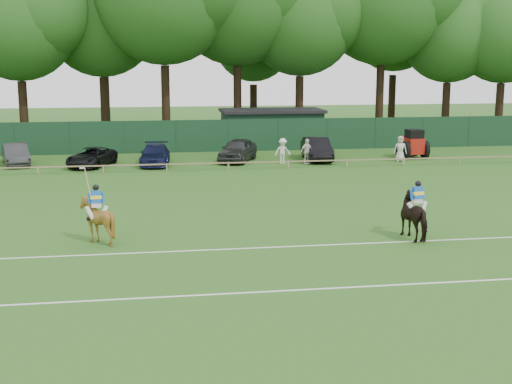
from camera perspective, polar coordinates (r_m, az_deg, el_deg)
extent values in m
plane|color=#1E4C14|center=(27.17, -0.07, -4.12)|extent=(160.00, 160.00, 0.00)
imported|color=black|center=(28.14, 13.24, -1.97)|extent=(1.34, 2.31, 1.84)
imported|color=brown|center=(27.49, -13.09, -2.31)|extent=(1.45, 1.63, 1.79)
imported|color=#323335|center=(49.41, -19.39, 2.98)|extent=(2.65, 4.72, 1.47)
imported|color=black|center=(47.31, -13.54, 2.84)|extent=(3.55, 5.00, 1.27)
imported|color=#121638|center=(47.24, -8.41, 3.09)|extent=(2.23, 4.89, 1.39)
imported|color=#303133|center=(48.29, -1.54, 3.52)|extent=(3.64, 5.13, 1.62)
imported|color=black|center=(49.04, 5.09, 3.58)|extent=(2.05, 4.97, 1.60)
imported|color=silver|center=(47.38, 2.23, 3.44)|extent=(1.22, 0.84, 1.75)
imported|color=silver|center=(47.03, 4.25, 3.38)|extent=(1.11, 0.86, 1.76)
imported|color=beige|center=(49.27, 11.94, 3.54)|extent=(0.97, 0.72, 1.80)
cube|color=silver|center=(28.01, 13.30, -0.71)|extent=(0.40, 0.32, 0.18)
cube|color=blue|center=(27.95, 13.33, -0.07)|extent=(0.45, 0.37, 0.51)
cube|color=yellow|center=(27.95, 13.33, -0.11)|extent=(0.47, 0.36, 0.18)
sphere|color=black|center=(27.88, 13.36, 0.68)|extent=(0.25, 0.25, 0.25)
cylinder|color=silver|center=(28.16, 13.78, -1.29)|extent=(0.41, 0.39, 0.59)
cylinder|color=silver|center=(27.89, 12.87, -1.37)|extent=(0.42, 0.31, 0.59)
cube|color=silver|center=(27.36, -13.15, -1.05)|extent=(0.36, 0.26, 0.18)
cube|color=blue|center=(27.30, -13.18, -0.39)|extent=(0.40, 0.31, 0.51)
cube|color=yellow|center=(27.30, -13.18, -0.43)|extent=(0.43, 0.29, 0.18)
sphere|color=black|center=(27.23, -13.21, 0.37)|extent=(0.25, 0.25, 0.25)
cylinder|color=silver|center=(27.36, -12.59, -1.67)|extent=(0.42, 0.33, 0.59)
cylinder|color=silver|center=(27.40, -13.67, -1.70)|extent=(0.42, 0.33, 0.59)
cylinder|color=tan|center=(27.27, -13.85, 0.74)|extent=(0.28, 0.58, 1.17)
cube|color=silver|center=(21.52, 2.39, -8.22)|extent=(60.00, 0.10, 0.01)
cube|color=silver|center=(26.22, 0.26, -4.67)|extent=(60.00, 0.10, 0.01)
cube|color=#997F5B|center=(44.60, -3.60, 2.41)|extent=(62.00, 0.08, 0.08)
cube|color=#14351E|center=(53.40, -4.50, 4.68)|extent=(92.00, 0.04, 2.50)
cube|color=#14331E|center=(57.09, 1.30, 5.27)|extent=(8.00, 4.00, 2.80)
cube|color=black|center=(56.96, 1.31, 6.79)|extent=(8.40, 4.40, 0.24)
cube|color=#A3180F|center=(51.43, 12.86, 3.83)|extent=(1.22, 2.15, 1.14)
cube|color=black|center=(51.03, 13.06, 4.65)|extent=(1.10, 1.18, 0.79)
cylinder|color=black|center=(50.61, 12.36, 3.44)|extent=(0.32, 1.32, 1.31)
cylinder|color=black|center=(51.22, 13.89, 3.46)|extent=(0.32, 1.32, 1.31)
cylinder|color=black|center=(52.04, 11.78, 3.32)|extent=(0.29, 0.71, 0.70)
cylinder|color=black|center=(52.56, 13.10, 3.34)|extent=(0.29, 0.71, 0.70)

